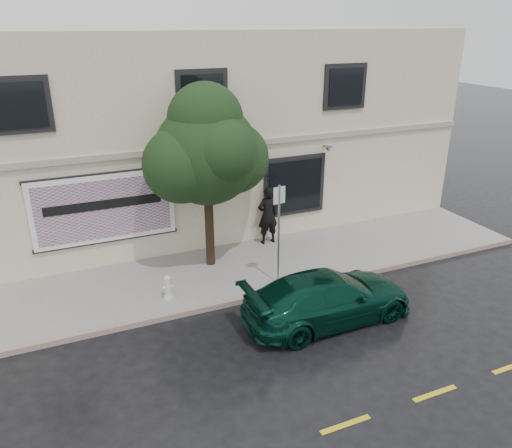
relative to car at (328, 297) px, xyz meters
name	(u,v)px	position (x,y,z in m)	size (l,w,h in m)	color
ground	(270,329)	(-1.57, 0.17, -0.66)	(90.00, 90.00, 0.00)	black
sidewalk	(226,272)	(-1.57, 3.42, -0.59)	(20.00, 3.50, 0.15)	#999791
curb	(247,299)	(-1.57, 1.67, -0.59)	(20.00, 0.18, 0.16)	gray
road_marking	(346,425)	(-1.57, -3.33, -0.66)	(19.00, 0.12, 0.01)	gold
building	(172,127)	(-1.57, 9.16, 2.84)	(20.00, 8.12, 7.00)	beige
billboard	(104,209)	(-4.77, 5.09, 1.39)	(4.30, 0.16, 2.20)	white
car	(328,297)	(0.00, 0.00, 0.00)	(2.01, 4.54, 1.32)	#083126
pedestrian	(268,215)	(0.45, 4.77, 0.50)	(0.74, 0.48, 2.02)	black
umbrella	(268,176)	(0.45, 4.77, 1.88)	(1.02, 1.02, 0.75)	black
street_tree	(207,154)	(-1.86, 4.00, 3.03)	(3.01, 3.01, 5.06)	#312316
fire_hydrant	(168,287)	(-3.60, 2.46, -0.18)	(0.28, 0.26, 0.69)	beige
sign_pole	(279,227)	(-0.45, 2.06, 1.25)	(0.37, 0.06, 2.98)	#9EA0A6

